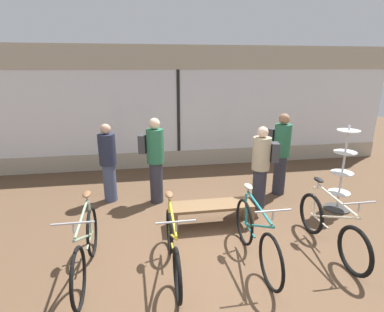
% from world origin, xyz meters
% --- Properties ---
extents(ground_plane, '(24.00, 24.00, 0.00)m').
position_xyz_m(ground_plane, '(0.00, 0.00, 0.00)').
color(ground_plane, brown).
extents(shop_back_wall, '(12.00, 0.08, 3.20)m').
position_xyz_m(shop_back_wall, '(0.00, 4.20, 1.64)').
color(shop_back_wall, '#B2A893').
rests_on(shop_back_wall, ground_plane).
extents(bicycle_far_left, '(0.46, 1.75, 1.04)m').
position_xyz_m(bicycle_far_left, '(-1.76, -0.14, 0.40)').
color(bicycle_far_left, black).
rests_on(bicycle_far_left, ground_plane).
extents(bicycle_left, '(0.46, 1.65, 1.01)m').
position_xyz_m(bicycle_left, '(-0.63, -0.24, 0.37)').
color(bicycle_left, black).
rests_on(bicycle_left, ground_plane).
extents(bicycle_right, '(0.46, 1.72, 1.04)m').
position_xyz_m(bicycle_right, '(0.54, -0.22, 0.40)').
color(bicycle_right, black).
rests_on(bicycle_right, ground_plane).
extents(bicycle_far_right, '(0.46, 1.74, 1.02)m').
position_xyz_m(bicycle_far_right, '(1.75, -0.13, 0.37)').
color(bicycle_far_right, black).
rests_on(bicycle_far_right, ground_plane).
extents(accessory_rack, '(0.48, 0.48, 1.67)m').
position_xyz_m(accessory_rack, '(2.73, 1.07, 0.69)').
color(accessory_rack, '#333333').
rests_on(accessory_rack, ground_plane).
extents(display_bench, '(1.40, 0.44, 0.41)m').
position_xyz_m(display_bench, '(0.17, 0.86, 0.34)').
color(display_bench, brown).
rests_on(display_bench, ground_plane).
extents(customer_near_rack, '(0.55, 0.45, 1.74)m').
position_xyz_m(customer_near_rack, '(-0.75, 2.00, 0.94)').
color(customer_near_rack, '#2D2D38').
rests_on(customer_near_rack, ground_plane).
extents(customer_by_window, '(0.53, 0.40, 1.62)m').
position_xyz_m(customer_by_window, '(1.26, 1.41, 0.87)').
color(customer_by_window, '#2D2D38').
rests_on(customer_by_window, ground_plane).
extents(customer_mid_floor, '(0.39, 0.39, 1.61)m').
position_xyz_m(customer_mid_floor, '(-1.67, 2.21, 0.84)').
color(customer_mid_floor, '#424C6B').
rests_on(customer_mid_floor, ground_plane).
extents(customer_near_bench, '(0.49, 0.56, 1.76)m').
position_xyz_m(customer_near_bench, '(1.91, 1.98, 0.95)').
color(customer_near_bench, '#2D2D38').
rests_on(customer_near_bench, ground_plane).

